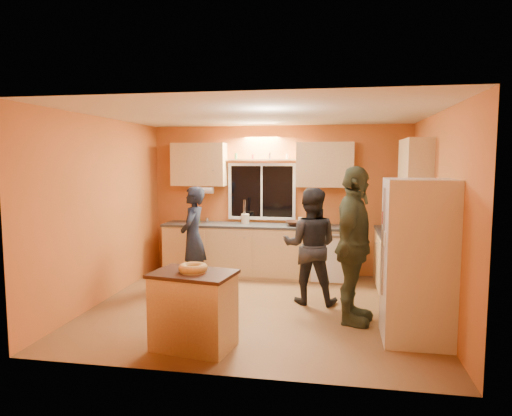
% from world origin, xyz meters
% --- Properties ---
extents(ground, '(4.50, 4.50, 0.00)m').
position_xyz_m(ground, '(0.00, 0.00, 0.00)').
color(ground, brown).
rests_on(ground, ground).
extents(room_shell, '(4.54, 4.04, 2.61)m').
position_xyz_m(room_shell, '(0.12, 0.41, 1.62)').
color(room_shell, '#D06C35').
rests_on(room_shell, ground).
extents(back_counter, '(4.23, 0.62, 0.90)m').
position_xyz_m(back_counter, '(0.01, 1.70, 0.45)').
color(back_counter, tan).
rests_on(back_counter, ground).
extents(right_counter, '(0.62, 1.84, 0.90)m').
position_xyz_m(right_counter, '(1.95, 0.50, 0.45)').
color(right_counter, tan).
rests_on(right_counter, ground).
extents(refrigerator, '(0.72, 0.70, 1.80)m').
position_xyz_m(refrigerator, '(1.89, -0.80, 0.90)').
color(refrigerator, silver).
rests_on(refrigerator, ground).
extents(island, '(0.93, 0.71, 0.82)m').
position_xyz_m(island, '(-0.48, -1.42, 0.42)').
color(island, tan).
rests_on(island, ground).
extents(bundt_pastry, '(0.31, 0.31, 0.09)m').
position_xyz_m(bundt_pastry, '(-0.48, -1.42, 0.87)').
color(bundt_pastry, tan).
rests_on(bundt_pastry, island).
extents(person_left, '(0.39, 0.58, 1.59)m').
position_xyz_m(person_left, '(-1.20, 0.83, 0.80)').
color(person_left, black).
rests_on(person_left, ground).
extents(person_center, '(0.81, 0.64, 1.62)m').
position_xyz_m(person_center, '(0.65, 0.36, 0.81)').
color(person_center, black).
rests_on(person_center, ground).
extents(person_right, '(0.70, 1.21, 1.93)m').
position_xyz_m(person_right, '(1.22, -0.35, 0.97)').
color(person_right, '#343824').
rests_on(person_right, ground).
extents(mixing_bowl, '(0.38, 0.38, 0.08)m').
position_xyz_m(mixing_bowl, '(0.33, 1.67, 0.94)').
color(mixing_bowl, black).
rests_on(mixing_bowl, back_counter).
extents(utensil_crock, '(0.14, 0.14, 0.17)m').
position_xyz_m(utensil_crock, '(-0.56, 1.76, 0.99)').
color(utensil_crock, beige).
rests_on(utensil_crock, back_counter).
extents(potted_plant, '(0.27, 0.23, 0.29)m').
position_xyz_m(potted_plant, '(1.98, 0.01, 1.05)').
color(potted_plant, gray).
rests_on(potted_plant, right_counter).
extents(red_box, '(0.17, 0.13, 0.07)m').
position_xyz_m(red_box, '(1.97, 1.09, 0.94)').
color(red_box, '#B2231B').
rests_on(red_box, right_counter).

